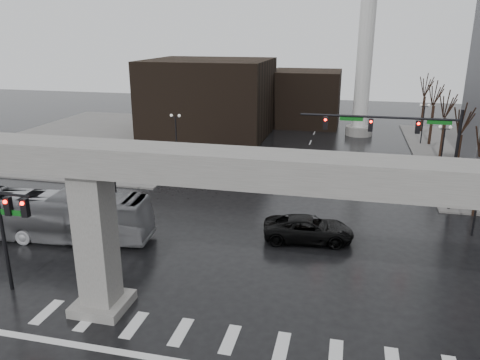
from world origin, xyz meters
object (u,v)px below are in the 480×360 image
(signal_mast_arm, at_px, (406,136))
(far_car, at_px, (262,166))
(city_bus, at_px, (63,216))
(pickup_truck, at_px, (308,229))

(signal_mast_arm, height_order, far_car, signal_mast_arm)
(city_bus, bearing_deg, pickup_truck, -83.34)
(pickup_truck, bearing_deg, far_car, 14.85)
(signal_mast_arm, relative_size, pickup_truck, 2.01)
(far_car, bearing_deg, pickup_truck, -59.09)
(signal_mast_arm, relative_size, city_bus, 1.01)
(city_bus, distance_m, far_car, 21.14)
(pickup_truck, bearing_deg, city_bus, 95.51)
(far_car, bearing_deg, city_bus, -109.78)
(signal_mast_arm, distance_m, far_car, 15.09)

